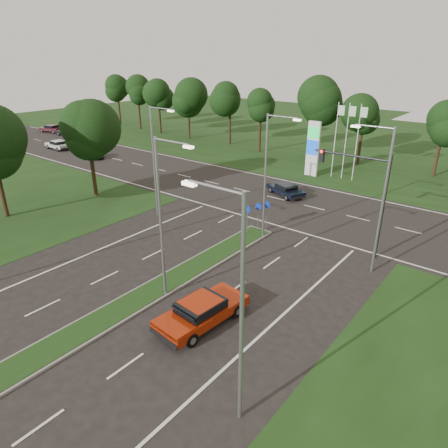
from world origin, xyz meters
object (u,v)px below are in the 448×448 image
Objects in this scene: far_car_c at (67,132)px; far_car_d at (51,128)px; far_car_a at (93,154)px; red_sedan at (202,311)px; navy_sedan at (285,189)px; far_car_b at (58,145)px.

far_car_d is at bearing 85.77° from far_car_c.
far_car_d is at bearing 81.77° from far_car_a.
far_car_c is at bearing 160.01° from red_sedan.
far_car_d is (-48.73, 3.72, 0.05)m from navy_sedan.
navy_sedan is 43.94m from far_car_c.
far_car_b reaches higher than far_car_a.
far_car_a is at bearing 158.36° from red_sedan.
navy_sedan is 48.87m from far_car_d.
far_car_d is at bearing 64.95° from far_car_b.
red_sedan is at bearing -125.00° from far_car_d.
far_car_b is 14.55m from far_car_d.
far_car_a is at bearing -88.96° from far_car_b.
navy_sedan is 27.46m from far_car_a.
navy_sedan is at bearing -106.36° from far_car_d.
far_car_c is at bearing 52.77° from far_car_b.
far_car_d is (-55.56, 23.59, -0.07)m from red_sedan.
far_car_b is at bearing 118.44° from navy_sedan.
far_car_a is 22.35m from far_car_d.
far_car_d reaches higher than far_car_c.
far_car_d is (-21.40, 6.45, 0.09)m from far_car_a.
red_sedan is 45.83m from far_car_b.
far_car_b is 0.93× the size of far_car_d.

